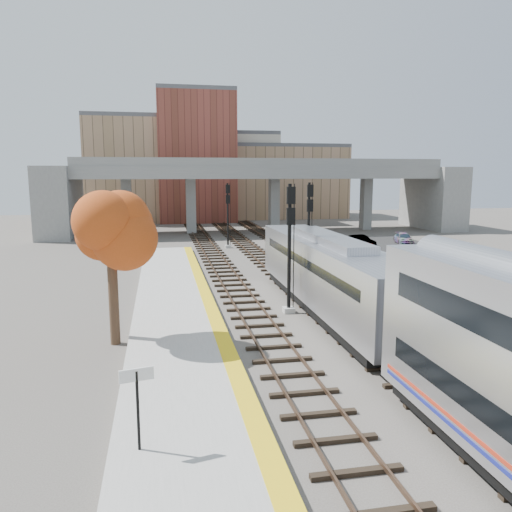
{
  "coord_description": "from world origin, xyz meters",
  "views": [
    {
      "loc": [
        -7.95,
        -19.85,
        7.61
      ],
      "look_at": [
        -2.09,
        10.55,
        2.5
      ],
      "focal_mm": 35.0,
      "sensor_mm": 36.0,
      "label": 1
    }
  ],
  "objects": [
    {
      "name": "ground",
      "position": [
        0.0,
        0.0,
        0.0
      ],
      "size": [
        160.0,
        160.0,
        0.0
      ],
      "primitive_type": "plane",
      "color": "#47423D",
      "rests_on": "ground"
    },
    {
      "name": "platform",
      "position": [
        -7.25,
        0.0,
        0.17
      ],
      "size": [
        4.5,
        60.0,
        0.35
      ],
      "primitive_type": "cube",
      "color": "#9E9E99",
      "rests_on": "ground"
    },
    {
      "name": "yellow_strip",
      "position": [
        -5.35,
        0.0,
        0.35
      ],
      "size": [
        0.7,
        60.0,
        0.01
      ],
      "primitive_type": "cube",
      "color": "yellow",
      "rests_on": "platform"
    },
    {
      "name": "tracks",
      "position": [
        0.93,
        12.5,
        0.08
      ],
      "size": [
        10.7,
        95.0,
        0.25
      ],
      "color": "black",
      "rests_on": "ground"
    },
    {
      "name": "overpass",
      "position": [
        4.92,
        45.0,
        5.81
      ],
      "size": [
        54.0,
        12.0,
        9.5
      ],
      "color": "slate",
      "rests_on": "ground"
    },
    {
      "name": "buildings_far",
      "position": [
        1.26,
        66.57,
        7.88
      ],
      "size": [
        43.0,
        21.0,
        20.6
      ],
      "color": "#A27D5E",
      "rests_on": "ground"
    },
    {
      "name": "parking_lot",
      "position": [
        14.0,
        28.0,
        0.02
      ],
      "size": [
        14.0,
        18.0,
        0.04
      ],
      "primitive_type": "cube",
      "color": "black",
      "rests_on": "ground"
    },
    {
      "name": "locomotive",
      "position": [
        1.0,
        5.7,
        2.28
      ],
      "size": [
        3.02,
        19.05,
        4.1
      ],
      "color": "#A8AAB2",
      "rests_on": "ground"
    },
    {
      "name": "signal_mast_near",
      "position": [
        -1.1,
        6.04,
        3.53
      ],
      "size": [
        0.6,
        0.64,
        7.09
      ],
      "color": "#9E9E99",
      "rests_on": "ground"
    },
    {
      "name": "signal_mast_mid",
      "position": [
        3.0,
        15.96,
        3.45
      ],
      "size": [
        0.6,
        0.64,
        6.98
      ],
      "color": "#9E9E99",
      "rests_on": "ground"
    },
    {
      "name": "signal_mast_far",
      "position": [
        -1.1,
        30.98,
        3.24
      ],
      "size": [
        0.6,
        0.64,
        6.67
      ],
      "color": "#9E9E99",
      "rests_on": "ground"
    },
    {
      "name": "station_sign",
      "position": [
        -8.68,
        -7.2,
        1.98
      ],
      "size": [
        0.89,
        0.24,
        2.27
      ],
      "rotation": [
        0.0,
        0.0,
        0.21
      ],
      "color": "black",
      "rests_on": "platform"
    },
    {
      "name": "tree",
      "position": [
        -10.1,
        2.62,
        5.35
      ],
      "size": [
        3.6,
        3.6,
        7.21
      ],
      "color": "#382619",
      "rests_on": "ground"
    },
    {
      "name": "car_a",
      "position": [
        11.02,
        23.29,
        0.66
      ],
      "size": [
        1.69,
        3.73,
        1.24
      ],
      "primitive_type": "imported",
      "rotation": [
        0.0,
        0.0,
        0.06
      ],
      "color": "#99999E",
      "rests_on": "parking_lot"
    },
    {
      "name": "car_b",
      "position": [
        12.58,
        28.86,
        0.66
      ],
      "size": [
        2.33,
        3.99,
        1.24
      ],
      "primitive_type": "imported",
      "rotation": [
        0.0,
        0.0,
        0.29
      ],
      "color": "#99999E",
      "rests_on": "parking_lot"
    },
    {
      "name": "car_c",
      "position": [
        18.23,
        30.34,
        0.6
      ],
      "size": [
        2.5,
        4.16,
        1.13
      ],
      "primitive_type": "imported",
      "rotation": [
        0.0,
        0.0,
        -0.25
      ],
      "color": "#99999E",
      "rests_on": "parking_lot"
    }
  ]
}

